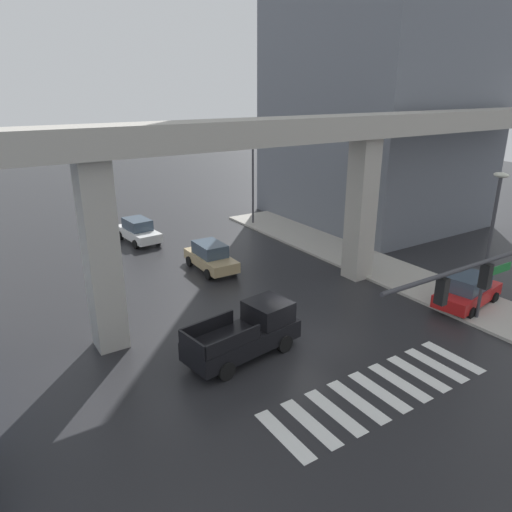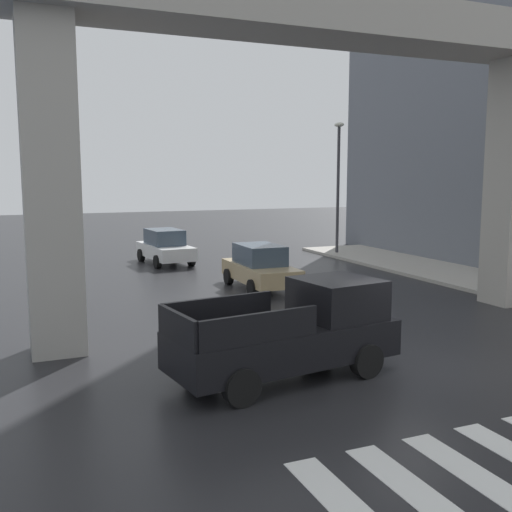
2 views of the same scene
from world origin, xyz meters
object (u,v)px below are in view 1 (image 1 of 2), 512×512
(pickup_truck, at_px, (248,333))
(sedan_tan, at_px, (211,257))
(sedan_red, at_px, (468,291))
(sedan_white, at_px, (138,231))
(street_lamp_far_north, at_px, (253,169))
(street_lamp_mid_block, at_px, (360,197))
(street_lamp_near_corner, at_px, (492,231))

(pickup_truck, bearing_deg, sedan_tan, 71.19)
(sedan_red, bearing_deg, sedan_white, 118.05)
(sedan_red, height_order, sedan_tan, same)
(pickup_truck, bearing_deg, street_lamp_far_north, 56.88)
(sedan_tan, height_order, sedan_white, same)
(pickup_truck, bearing_deg, street_lamp_mid_block, 24.20)
(sedan_red, xyz_separation_m, sedan_white, (-10.53, 19.77, 0.00))
(sedan_white, bearing_deg, street_lamp_near_corner, -65.48)
(sedan_white, bearing_deg, street_lamp_far_north, -3.66)
(street_lamp_mid_block, distance_m, street_lamp_far_north, 11.98)
(sedan_red, distance_m, street_lamp_near_corner, 4.02)
(sedan_white, distance_m, street_lamp_far_north, 10.30)
(pickup_truck, bearing_deg, sedan_white, 85.21)
(street_lamp_near_corner, height_order, street_lamp_far_north, same)
(street_lamp_near_corner, bearing_deg, street_lamp_mid_block, 90.00)
(sedan_white, bearing_deg, sedan_tan, -77.07)
(sedan_tan, bearing_deg, street_lamp_mid_block, -31.07)
(sedan_tan, relative_size, sedan_white, 0.98)
(sedan_tan, distance_m, street_lamp_mid_block, 9.80)
(sedan_tan, bearing_deg, sedan_red, -53.69)
(pickup_truck, relative_size, street_lamp_near_corner, 0.73)
(sedan_tan, bearing_deg, sedan_white, 102.93)
(street_lamp_far_north, bearing_deg, street_lamp_mid_block, -90.00)
(pickup_truck, xyz_separation_m, sedan_white, (1.47, 17.56, -0.14))
(pickup_truck, distance_m, sedan_white, 17.63)
(sedan_red, height_order, street_lamp_mid_block, street_lamp_mid_block)
(pickup_truck, distance_m, sedan_tan, 10.20)
(sedan_red, height_order, street_lamp_near_corner, street_lamp_near_corner)
(sedan_white, height_order, street_lamp_near_corner, street_lamp_near_corner)
(sedan_tan, relative_size, street_lamp_near_corner, 0.60)
(street_lamp_mid_block, bearing_deg, pickup_truck, -155.80)
(sedan_white, bearing_deg, pickup_truck, -94.79)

